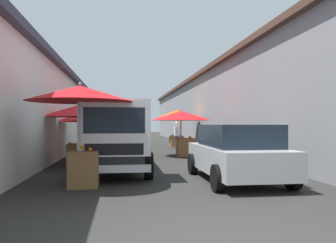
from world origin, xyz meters
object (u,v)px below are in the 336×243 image
object	(u,v)px
fruit_stall_near_left	(87,120)
fruit_stall_mid_lane	(177,117)
parked_scooter	(112,144)
plastic_stool	(208,157)
delivery_truck	(116,139)
fruit_stall_near_right	(181,120)
hatchback_car	(236,152)
fruit_stall_far_left	(79,115)
vendor_by_crates	(177,134)
fruit_stall_far_right	(81,106)

from	to	relation	value
fruit_stall_near_left	fruit_stall_mid_lane	xyz separation A→B (m)	(6.62, -5.05, 0.29)
fruit_stall_near_left	parked_scooter	world-z (taller)	fruit_stall_near_left
plastic_stool	parked_scooter	bearing A→B (deg)	30.04
delivery_truck	fruit_stall_near_right	bearing A→B (deg)	-27.48
fruit_stall_near_left	plastic_stool	world-z (taller)	fruit_stall_near_left
hatchback_car	fruit_stall_far_left	bearing A→B (deg)	47.51
hatchback_car	vendor_by_crates	world-z (taller)	vendor_by_crates
fruit_stall_far_left	fruit_stall_far_right	distance (m)	4.47
hatchback_car	vendor_by_crates	xyz separation A→B (m)	(10.21, -0.13, 0.19)
hatchback_car	plastic_stool	xyz separation A→B (m)	(3.07, -0.04, -0.41)
delivery_truck	parked_scooter	size ratio (longest dim) A/B	2.97
fruit_stall_far_right	delivery_truck	bearing A→B (deg)	-25.12
fruit_stall_near_left	fruit_stall_near_right	bearing A→B (deg)	-86.23
fruit_stall_near_right	plastic_stool	xyz separation A→B (m)	(-3.71, -0.26, -1.33)
fruit_stall_near_right	fruit_stall_far_right	xyz separation A→B (m)	(-7.16, 3.64, 0.22)
delivery_truck	fruit_stall_mid_lane	bearing A→B (deg)	-17.44
fruit_stall_mid_lane	vendor_by_crates	world-z (taller)	fruit_stall_mid_lane
fruit_stall_far_right	plastic_stool	world-z (taller)	fruit_stall_far_right
vendor_by_crates	plastic_stool	xyz separation A→B (m)	(-7.14, 0.09, -0.60)
fruit_stall_near_left	hatchback_car	distance (m)	7.91
fruit_stall_near_right	fruit_stall_far_right	bearing A→B (deg)	153.06
fruit_stall_far_right	parked_scooter	world-z (taller)	fruit_stall_far_right
fruit_stall_near_right	vendor_by_crates	bearing A→B (deg)	-5.80
fruit_stall_far_right	vendor_by_crates	bearing A→B (deg)	-20.62
fruit_stall_near_left	plastic_stool	xyz separation A→B (m)	(-3.43, -4.45, -1.31)
fruit_stall_far_right	delivery_truck	world-z (taller)	fruit_stall_far_right
fruit_stall_mid_lane	vendor_by_crates	xyz separation A→B (m)	(-2.91, 0.51, -1.00)
hatchback_car	plastic_stool	bearing A→B (deg)	-0.75
fruit_stall_near_right	fruit_stall_far_right	world-z (taller)	fruit_stall_far_right
fruit_stall_near_right	fruit_stall_far_left	distance (m)	5.02
fruit_stall_near_right	hatchback_car	distance (m)	6.84
fruit_stall_near_left	fruit_stall_far_right	size ratio (longest dim) A/B	1.10
fruit_stall_far_left	hatchback_car	size ratio (longest dim) A/B	0.71
fruit_stall_far_left	fruit_stall_far_right	bearing A→B (deg)	-172.63
vendor_by_crates	plastic_stool	world-z (taller)	vendor_by_crates
fruit_stall_near_left	hatchback_car	bearing A→B (deg)	-145.88
fruit_stall_near_left	fruit_stall_far_left	bearing A→B (deg)	179.46
fruit_stall_far_left	vendor_by_crates	xyz separation A→B (m)	(6.16, -4.56, -0.86)
vendor_by_crates	parked_scooter	xyz separation A→B (m)	(-1.23, 3.51, -0.48)
hatchback_car	parked_scooter	bearing A→B (deg)	20.61
fruit_stall_far_left	fruit_stall_far_right	world-z (taller)	fruit_stall_far_right
vendor_by_crates	plastic_stool	size ratio (longest dim) A/B	3.71
hatchback_car	delivery_truck	distance (m)	3.35
fruit_stall_far_right	parked_scooter	size ratio (longest dim) A/B	1.47
fruit_stall_mid_lane	vendor_by_crates	size ratio (longest dim) A/B	1.62
parked_scooter	delivery_truck	bearing A→B (deg)	-177.79
fruit_stall_mid_lane	plastic_stool	bearing A→B (deg)	176.58
fruit_stall_near_left	fruit_stall_mid_lane	world-z (taller)	fruit_stall_mid_lane
hatchback_car	plastic_stool	size ratio (longest dim) A/B	9.01
fruit_stall_far_left	fruit_stall_far_right	xyz separation A→B (m)	(-4.43, -0.57, 0.09)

